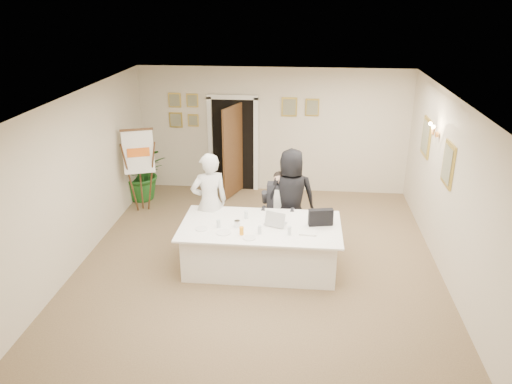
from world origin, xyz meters
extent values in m
plane|color=brown|center=(0.00, 0.00, 0.00)|extent=(7.00, 7.00, 0.00)
cube|color=white|center=(0.00, 0.00, 2.80)|extent=(6.00, 7.00, 0.02)
cube|color=beige|center=(0.00, 3.50, 1.40)|extent=(6.00, 0.10, 2.80)
cube|color=beige|center=(0.00, -3.50, 1.40)|extent=(6.00, 0.10, 2.80)
cube|color=beige|center=(-3.00, 0.00, 1.40)|extent=(0.10, 7.00, 2.80)
cube|color=beige|center=(3.00, 0.00, 1.40)|extent=(0.10, 7.00, 2.80)
cube|color=black|center=(-0.90, 3.47, 1.05)|extent=(0.92, 0.06, 2.10)
cube|color=white|center=(-1.42, 3.44, 1.05)|extent=(0.10, 0.06, 2.20)
cube|color=white|center=(-0.38, 3.44, 1.05)|extent=(0.10, 0.06, 2.20)
cube|color=#3D2213|center=(-0.85, 3.05, 1.03)|extent=(0.33, 0.81, 2.02)
cube|color=white|center=(0.04, -0.07, 0.38)|extent=(2.41, 1.21, 0.75)
cube|color=white|center=(0.04, -0.07, 0.76)|extent=(2.59, 1.39, 0.03)
cube|color=white|center=(-2.62, 1.89, 1.32)|extent=(0.63, 0.38, 0.85)
imported|color=silver|center=(-0.90, 0.50, 0.89)|extent=(0.77, 0.67, 1.78)
imported|color=black|center=(0.50, 0.90, 0.88)|extent=(0.92, 0.66, 1.77)
imported|color=#1D561C|center=(-2.80, 2.65, 0.62)|extent=(1.22, 1.09, 1.25)
cube|color=black|center=(1.01, 0.02, 0.91)|extent=(0.41, 0.19, 0.28)
cube|color=white|center=(0.81, -0.30, 0.79)|extent=(0.28, 0.20, 0.03)
cylinder|color=white|center=(-0.88, -0.31, 0.78)|extent=(0.24, 0.24, 0.01)
cylinder|color=white|center=(-0.51, -0.41, 0.78)|extent=(0.30, 0.30, 0.01)
cylinder|color=white|center=(-0.09, -0.55, 0.78)|extent=(0.22, 0.22, 0.01)
cylinder|color=silver|center=(-0.62, -0.23, 0.84)|extent=(0.08, 0.08, 0.14)
cylinder|color=silver|center=(0.06, -0.39, 0.84)|extent=(0.06, 0.06, 0.14)
cylinder|color=silver|center=(0.52, -0.37, 0.84)|extent=(0.08, 0.08, 0.14)
cylinder|color=silver|center=(-0.22, 0.16, 0.84)|extent=(0.06, 0.06, 0.14)
cylinder|color=orange|center=(-0.22, -0.44, 0.84)|extent=(0.07, 0.07, 0.13)
cylinder|color=silver|center=(-0.33, -0.18, 0.83)|extent=(0.11, 0.11, 0.11)
camera|label=1|loc=(0.68, -7.34, 4.28)|focal=35.00mm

